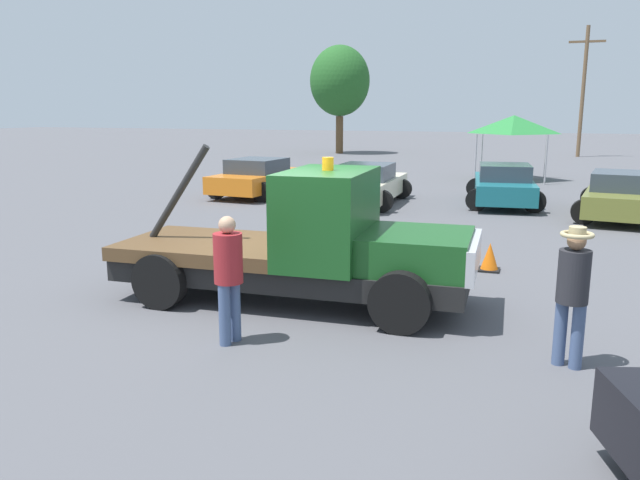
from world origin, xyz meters
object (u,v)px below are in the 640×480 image
object	(u,v)px
tow_truck	(311,247)
parked_car_teal	(504,185)
parked_car_olive	(623,196)
tree_left	(340,81)
traffic_cone	(490,258)
person_near_truck	(573,286)
canopy_tent_green	(514,125)
person_at_hood	(229,271)
parked_car_orange	(260,177)
parked_car_cream	(367,184)
utility_pole	(583,88)

from	to	relation	value
tow_truck	parked_car_teal	bearing A→B (deg)	76.96
parked_car_olive	tree_left	distance (m)	28.28
tree_left	traffic_cone	bearing A→B (deg)	-67.42
person_near_truck	canopy_tent_green	distance (m)	21.25
tow_truck	canopy_tent_green	distance (m)	19.96
tow_truck	parked_car_teal	size ratio (longest dim) A/B	1.23
tow_truck	person_at_hood	distance (m)	2.05
canopy_tent_green	traffic_cone	distance (m)	16.87
canopy_tent_green	parked_car_olive	bearing A→B (deg)	-69.54
parked_car_orange	parked_car_teal	size ratio (longest dim) A/B	0.99
person_near_truck	parked_car_olive	size ratio (longest dim) A/B	0.35
parked_car_orange	parked_car_teal	xyz separation A→B (m)	(8.47, 0.53, -0.00)
parked_car_olive	canopy_tent_green	xyz separation A→B (m)	(-3.48, 9.32, 1.76)
parked_car_orange	traffic_cone	size ratio (longest dim) A/B	8.51
tow_truck	parked_car_olive	bearing A→B (deg)	59.29
traffic_cone	person_near_truck	bearing A→B (deg)	-74.20
parked_car_olive	person_near_truck	bearing A→B (deg)	178.54
person_at_hood	tree_left	size ratio (longest dim) A/B	0.23
tree_left	traffic_cone	distance (m)	33.34
parked_car_teal	parked_car_olive	size ratio (longest dim) A/B	0.97
person_near_truck	person_at_hood	bearing A→B (deg)	118.28
tow_truck	person_at_hood	bearing A→B (deg)	-104.20
parked_car_cream	traffic_cone	world-z (taller)	parked_car_cream
parked_car_orange	person_near_truck	bearing A→B (deg)	-137.53
parked_car_orange	utility_pole	world-z (taller)	utility_pole
utility_pole	parked_car_olive	bearing A→B (deg)	-90.12
tow_truck	parked_car_cream	world-z (taller)	tow_truck
tree_left	utility_pole	xyz separation A→B (m)	(15.84, 2.03, -0.58)
parked_car_orange	parked_car_cream	world-z (taller)	same
canopy_tent_green	traffic_cone	size ratio (longest dim) A/B	5.28
tow_truck	person_near_truck	xyz separation A→B (m)	(3.80, -1.36, 0.10)
parked_car_olive	person_at_hood	bearing A→B (deg)	161.47
tow_truck	utility_pole	xyz separation A→B (m)	(5.71, 35.56, 3.48)
parked_car_orange	utility_pole	bearing A→B (deg)	-21.67
person_near_truck	parked_car_teal	bearing A→B (deg)	26.07
parked_car_cream	canopy_tent_green	xyz separation A→B (m)	(4.14, 9.11, 1.76)
person_near_truck	parked_car_orange	size ratio (longest dim) A/B	0.37
tow_truck	utility_pole	size ratio (longest dim) A/B	0.70
person_near_truck	parked_car_olive	world-z (taller)	person_near_truck
person_at_hood	parked_car_orange	xyz separation A→B (m)	(-5.76, 13.51, -0.34)
canopy_tent_green	tree_left	distance (m)	18.62
person_at_hood	parked_car_cream	world-z (taller)	person_at_hood
tow_truck	traffic_cone	bearing A→B (deg)	47.89
parked_car_cream	person_at_hood	bearing A→B (deg)	-174.21
parked_car_cream	parked_car_olive	bearing A→B (deg)	-92.73
parked_car_orange	canopy_tent_green	size ratio (longest dim) A/B	1.61
person_at_hood	parked_car_orange	distance (m)	14.69
person_near_truck	parked_car_teal	size ratio (longest dim) A/B	0.36
person_near_truck	canopy_tent_green	world-z (taller)	canopy_tent_green
parked_car_cream	parked_car_teal	world-z (taller)	same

